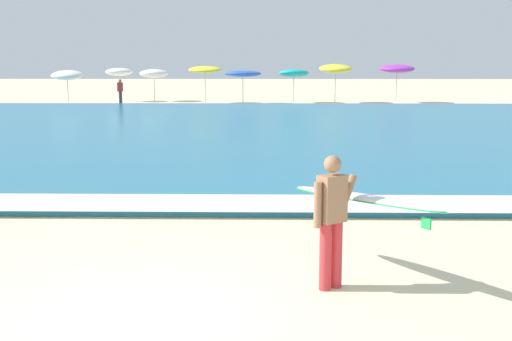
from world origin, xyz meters
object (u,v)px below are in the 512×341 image
Objects in this scene: beach_umbrella_1 at (119,72)px; beach_umbrella_6 at (336,69)px; beach_umbrella_2 at (154,74)px; beach_umbrella_7 at (397,69)px; beachgoer_near_row_left at (120,91)px; beach_umbrella_3 at (205,70)px; surfer_with_board at (348,207)px; beach_umbrella_4 at (243,74)px; beach_umbrella_5 at (294,73)px; beach_umbrella_0 at (67,75)px.

beach_umbrella_6 is (14.08, -1.17, 0.24)m from beach_umbrella_1.
beach_umbrella_7 reaches higher than beach_umbrella_2.
beach_umbrella_3 is at bearing 18.92° from beachgoer_near_row_left.
surfer_with_board is 0.98× the size of beach_umbrella_6.
beach_umbrella_4 is at bearing -12.83° from beach_umbrella_3.
beach_umbrella_7 reaches higher than surfer_with_board.
beach_umbrella_6 reaches higher than beachgoer_near_row_left.
beach_umbrella_3 is at bearing -176.14° from beach_umbrella_6.
beachgoer_near_row_left is at bearing -76.83° from beach_umbrella_1.
beach_umbrella_5 is 0.87× the size of beach_umbrella_6.
beach_umbrella_7 is at bearing -4.22° from beach_umbrella_2.
beach_umbrella_5 is at bearing 12.17° from beachgoer_near_row_left.
beach_umbrella_4 reaches higher than beachgoer_near_row_left.
beach_umbrella_2 is at bearing 103.58° from surfer_with_board.
beach_umbrella_6 is (2.65, -0.02, 0.29)m from beach_umbrella_5.
beach_umbrella_2 is at bearing 175.78° from beach_umbrella_7.
surfer_with_board is 1.08× the size of beach_umbrella_4.
beach_umbrella_7 reaches higher than beach_umbrella_5.
surfer_with_board is 34.94m from beach_umbrella_7.
beach_umbrella_1 is 2.29m from beach_umbrella_2.
beachgoer_near_row_left is at bearing -171.99° from beach_umbrella_7.
beachgoer_near_row_left is at bearing -167.83° from beach_umbrella_5.
surfer_with_board is 34.06m from beach_umbrella_5.
beach_umbrella_6 is at bearing -4.76° from beach_umbrella_1.
beach_umbrella_6 is at bearing -0.37° from beach_umbrella_5.
beach_umbrella_1 is at bearing 174.23° from beach_umbrella_5.
beach_umbrella_6 reaches higher than beach_umbrella_4.
beach_umbrella_3 reaches higher than beach_umbrella_5.
beach_umbrella_3 is at bearing -27.71° from beach_umbrella_2.
beach_umbrella_4 is at bearing -160.71° from beach_umbrella_5.
beach_umbrella_4 is at bearing -15.48° from beach_umbrella_1.
beachgoer_near_row_left is at bearing -14.49° from beach_umbrella_0.
beach_umbrella_3 is (8.49, 0.82, 0.33)m from beach_umbrella_0.
beach_umbrella_0 reaches higher than beachgoer_near_row_left.
beach_umbrella_2 is (2.28, 0.13, -0.11)m from beach_umbrella_1.
beach_umbrella_1 reaches higher than beach_umbrella_4.
beachgoer_near_row_left is (-1.47, -3.58, -0.97)m from beach_umbrella_2.
beach_umbrella_5 is at bearing -7.99° from beach_umbrella_2.
beach_umbrella_7 reaches higher than beach_umbrella_1.
beach_umbrella_0 reaches higher than surfer_with_board.
beach_umbrella_5 is at bearing 5.65° from beach_umbrella_0.
beach_umbrella_3 is 12.20m from beach_umbrella_7.
beach_umbrella_6 reaches higher than beach_umbrella_7.
beach_umbrella_4 is 0.93× the size of beach_umbrella_7.
surfer_with_board is at bearing -95.48° from beach_umbrella_6.
surfer_with_board is at bearing -81.51° from beach_umbrella_3.
beach_umbrella_6 reaches higher than beach_umbrella_0.
beach_umbrella_1 is 1.40× the size of beachgoer_near_row_left.
beach_umbrella_0 is at bearing -174.35° from beach_umbrella_5.
beach_umbrella_4 reaches higher than surfer_with_board.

